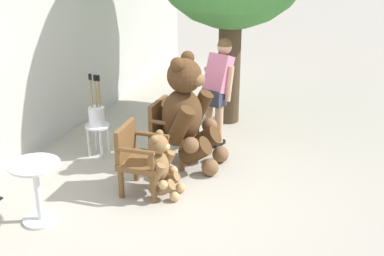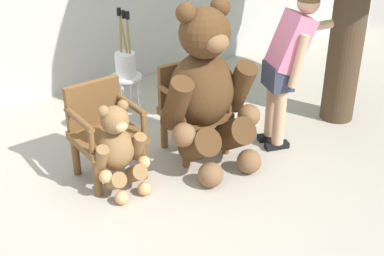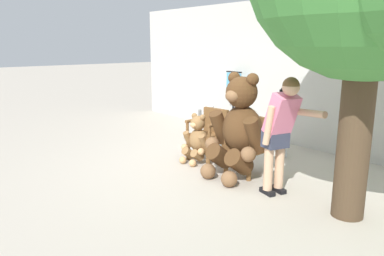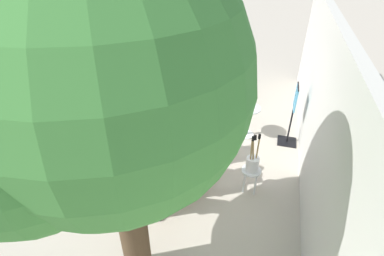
% 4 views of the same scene
% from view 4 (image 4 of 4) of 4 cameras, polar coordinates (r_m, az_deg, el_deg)
% --- Properties ---
extents(ground_plane, '(60.00, 60.00, 0.00)m').
position_cam_4_polar(ground_plane, '(5.99, -2.82, -7.47)').
color(ground_plane, '#B2A899').
extents(back_wall, '(10.00, 0.16, 2.80)m').
position_cam_4_polar(back_wall, '(5.04, 23.60, 0.45)').
color(back_wall, beige).
rests_on(back_wall, ground).
extents(wooden_chair_left, '(0.61, 0.57, 0.86)m').
position_cam_4_polar(wooden_chair_left, '(5.96, 2.33, -2.06)').
color(wooden_chair_left, brown).
rests_on(wooden_chair_left, ground).
extents(wooden_chair_right, '(0.57, 0.53, 0.86)m').
position_cam_4_polar(wooden_chair_right, '(5.26, -0.06, -7.55)').
color(wooden_chair_right, brown).
rests_on(wooden_chair_right, ground).
extents(teddy_bear_large, '(0.92, 0.87, 1.54)m').
position_cam_4_polar(teddy_bear_large, '(5.14, -2.92, -4.55)').
color(teddy_bear_large, '#4C3019').
rests_on(teddy_bear_large, ground).
extents(teddy_bear_small, '(0.50, 0.48, 0.82)m').
position_cam_4_polar(teddy_bear_small, '(6.04, -0.33, -2.15)').
color(teddy_bear_small, olive).
rests_on(teddy_bear_small, ground).
extents(person_visitor, '(0.81, 0.48, 1.55)m').
position_cam_4_polar(person_visitor, '(4.48, -7.87, -8.80)').
color(person_visitor, black).
rests_on(person_visitor, ground).
extents(white_stool, '(0.34, 0.34, 0.46)m').
position_cam_4_polar(white_stool, '(5.39, 11.15, -8.68)').
color(white_stool, silver).
rests_on(white_stool, ground).
extents(brush_bucket, '(0.22, 0.22, 0.74)m').
position_cam_4_polar(brush_bucket, '(5.21, 11.46, -6.47)').
color(brush_bucket, white).
rests_on(brush_bucket, white_stool).
extents(round_side_table, '(0.56, 0.56, 0.72)m').
position_cam_4_polar(round_side_table, '(6.76, 10.37, 1.86)').
color(round_side_table, silver).
rests_on(round_side_table, ground).
extents(patio_tree, '(2.68, 2.56, 4.09)m').
position_cam_4_polar(patio_tree, '(2.71, -17.68, 6.67)').
color(patio_tree, '#473523').
rests_on(patio_tree, ground).
extents(clothing_display_stand, '(0.44, 0.40, 1.36)m').
position_cam_4_polar(clothing_display_stand, '(6.61, 18.60, 2.56)').
color(clothing_display_stand, black).
rests_on(clothing_display_stand, ground).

